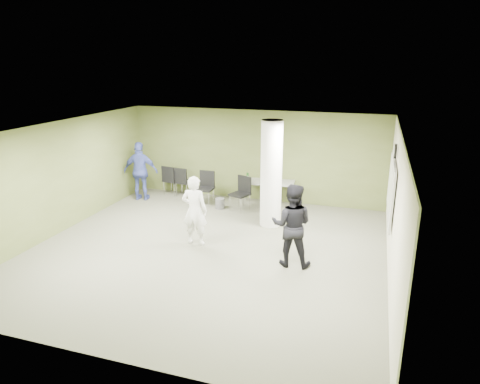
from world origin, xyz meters
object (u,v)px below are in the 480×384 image
(man_black, at_px, (292,225))
(man_blue, at_px, (141,171))
(chair_back_left, at_px, (171,178))
(woman_white, at_px, (195,211))
(folding_table, at_px, (267,183))

(man_black, bearing_deg, man_blue, -33.67)
(chair_back_left, relative_size, woman_white, 0.58)
(man_black, relative_size, man_blue, 0.98)
(man_black, bearing_deg, woman_white, -13.20)
(man_black, height_order, man_blue, man_blue)
(chair_back_left, distance_m, man_blue, 1.02)
(folding_table, distance_m, woman_white, 3.44)
(chair_back_left, bearing_deg, folding_table, -171.00)
(man_blue, bearing_deg, chair_back_left, -144.74)
(folding_table, height_order, man_blue, man_blue)
(folding_table, relative_size, man_black, 0.90)
(woman_white, bearing_deg, man_blue, -44.30)
(man_black, distance_m, man_blue, 6.13)
(folding_table, bearing_deg, man_black, -74.67)
(folding_table, xyz_separation_m, man_black, (1.46, -3.68, 0.21))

